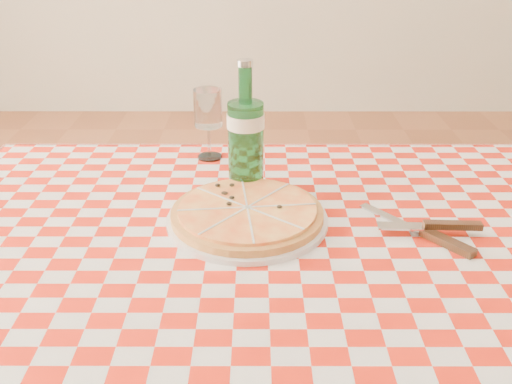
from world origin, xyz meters
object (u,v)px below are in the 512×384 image
(wine_glass, at_px, (209,124))
(dining_table, at_px, (267,282))
(pizza_plate, at_px, (247,213))
(water_bottle, at_px, (246,127))

(wine_glass, bearing_deg, dining_table, -70.38)
(pizza_plate, bearing_deg, wine_glass, 106.75)
(water_bottle, bearing_deg, pizza_plate, -88.21)
(dining_table, bearing_deg, wine_glass, 109.62)
(dining_table, height_order, wine_glass, wine_glass)
(pizza_plate, bearing_deg, water_bottle, 91.79)
(dining_table, relative_size, wine_glass, 7.27)
(pizza_plate, height_order, wine_glass, wine_glass)
(pizza_plate, distance_m, water_bottle, 0.19)
(wine_glass, bearing_deg, pizza_plate, -73.25)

